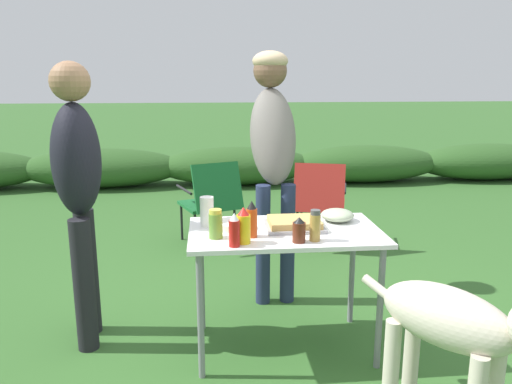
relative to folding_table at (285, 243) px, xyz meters
name	(u,v)px	position (x,y,z in m)	size (l,w,h in m)	color
ground_plane	(283,346)	(0.00, 0.00, -0.66)	(60.00, 60.00, 0.00)	#336028
shrub_hedge	(237,166)	(0.00, 4.75, -0.38)	(14.40, 0.90, 0.57)	#2D5623
folding_table	(285,243)	(0.00, 0.00, 0.00)	(1.10, 0.64, 0.74)	white
food_tray	(294,224)	(0.06, 0.03, 0.10)	(0.33, 0.27, 0.06)	#9E9EA3
plate_stack	(234,225)	(-0.29, 0.06, 0.10)	(0.21, 0.21, 0.04)	white
mixing_bowl	(337,215)	(0.35, 0.15, 0.11)	(0.20, 0.20, 0.07)	#ADBC99
paper_cup_stack	(207,212)	(-0.45, 0.12, 0.17)	(0.08, 0.08, 0.18)	white
bbq_sauce_bottle	(299,230)	(0.04, -0.22, 0.14)	(0.07, 0.07, 0.14)	#562314
spice_jar	(315,226)	(0.13, -0.21, 0.16)	(0.06, 0.06, 0.17)	#B2893D
ketchup_bottle	(234,231)	(-0.31, -0.26, 0.16)	(0.06, 0.06, 0.18)	red
hot_sauce_bottle	(252,220)	(-0.20, -0.11, 0.17)	(0.06, 0.06, 0.20)	#CC4214
relish_jar	(216,224)	(-0.40, -0.11, 0.16)	(0.07, 0.07, 0.16)	olive
mustard_bottle	(244,226)	(-0.25, -0.21, 0.17)	(0.07, 0.07, 0.20)	yellow
standing_person_in_navy_coat	(273,140)	(0.03, 0.77, 0.50)	(0.34, 0.50, 1.78)	#232D4C
standing_person_in_gray_fleece	(78,181)	(-1.19, 0.20, 0.35)	(0.32, 0.42, 1.69)	black
dog	(458,328)	(0.66, -0.79, -0.15)	(0.66, 0.85, 0.75)	beige
camp_chair_green_behind_table	(320,199)	(0.61, 1.79, -0.20)	(0.61, 0.70, 0.83)	maroon
camp_chair_near_hedge	(211,199)	(-0.41, 1.91, -0.20)	(0.64, 0.72, 0.83)	#19602D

